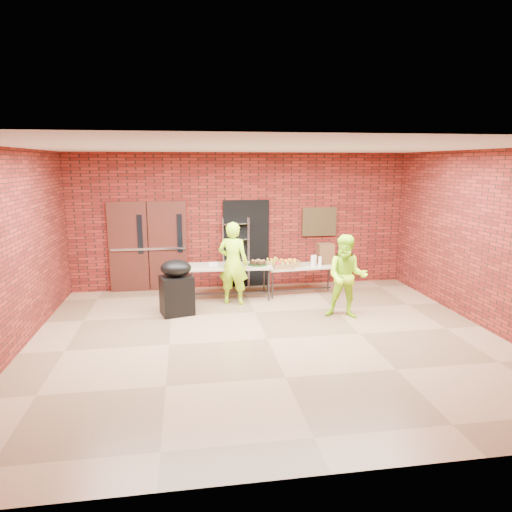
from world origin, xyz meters
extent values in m
cube|color=brown|center=(0.00, 0.00, -0.02)|extent=(8.00, 7.00, 0.04)
cube|color=silver|center=(0.00, 0.00, 3.22)|extent=(8.00, 7.00, 0.04)
cube|color=maroon|center=(0.00, 3.52, 1.60)|extent=(8.00, 0.04, 3.20)
cube|color=maroon|center=(0.00, -3.52, 1.60)|extent=(8.00, 0.04, 3.20)
cube|color=maroon|center=(-4.02, 0.00, 1.60)|extent=(0.04, 7.00, 3.20)
cube|color=maroon|center=(4.02, 0.00, 1.60)|extent=(0.04, 7.00, 3.20)
cube|color=#401612|center=(-2.65, 3.44, 1.05)|extent=(0.88, 0.08, 2.10)
cube|color=#401612|center=(-1.75, 3.44, 1.05)|extent=(0.88, 0.08, 2.10)
cube|color=black|center=(-2.37, 3.39, 1.35)|extent=(0.12, 0.02, 0.90)
cube|color=black|center=(-1.47, 3.39, 1.35)|extent=(0.12, 0.02, 0.90)
cube|color=silver|center=(-2.20, 3.38, 1.00)|extent=(1.70, 0.04, 0.05)
cube|color=black|center=(0.10, 3.46, 1.05)|extent=(1.10, 0.06, 2.10)
cube|color=#3D2E18|center=(1.90, 3.45, 1.55)|extent=(0.85, 0.04, 0.70)
cube|color=tan|center=(-0.40, 2.47, 0.74)|extent=(1.88, 0.86, 0.04)
cube|color=#313036|center=(-0.40, 2.47, 0.12)|extent=(1.64, 0.12, 0.03)
cylinder|color=#313036|center=(-1.22, 2.78, 0.36)|extent=(0.04, 0.04, 0.72)
cylinder|color=#313036|center=(0.42, 2.78, 0.36)|extent=(0.04, 0.04, 0.72)
cylinder|color=#313036|center=(-1.22, 2.16, 0.36)|extent=(0.04, 0.04, 0.72)
cylinder|color=#313036|center=(0.42, 2.16, 0.36)|extent=(0.04, 0.04, 0.72)
cube|color=tan|center=(1.25, 2.58, 0.65)|extent=(1.69, 0.82, 0.04)
cube|color=#313036|center=(1.25, 2.58, 0.11)|extent=(1.45, 0.16, 0.03)
cylinder|color=#313036|center=(0.52, 2.85, 0.32)|extent=(0.03, 0.03, 0.64)
cylinder|color=#313036|center=(1.98, 2.85, 0.32)|extent=(0.03, 0.03, 0.64)
cylinder|color=#313036|center=(0.52, 2.30, 0.32)|extent=(0.03, 0.03, 0.64)
cylinder|color=#313036|center=(1.98, 2.30, 0.32)|extent=(0.03, 0.03, 0.64)
cube|color=#A07740|center=(0.55, 2.52, 0.71)|extent=(0.45, 0.35, 0.07)
cube|color=#A07740|center=(0.95, 2.57, 0.71)|extent=(0.48, 0.37, 0.07)
cube|color=#A07740|center=(0.78, 2.40, 0.71)|extent=(0.46, 0.36, 0.07)
cylinder|color=#124516|center=(0.22, 2.42, 0.77)|extent=(0.44, 0.44, 0.02)
cube|color=white|center=(-0.76, 2.51, 0.79)|extent=(0.20, 0.13, 0.07)
cube|color=#4F2E1B|center=(1.84, 2.71, 0.90)|extent=(0.35, 0.32, 0.47)
cylinder|color=white|center=(1.48, 2.49, 0.79)|extent=(0.08, 0.08, 0.24)
cylinder|color=white|center=(1.64, 2.43, 0.78)|extent=(0.07, 0.07, 0.22)
cylinder|color=white|center=(1.56, 2.58, 0.79)|extent=(0.08, 0.08, 0.23)
cube|color=black|center=(-1.54, 1.58, 0.39)|extent=(0.72, 0.64, 0.77)
ellipsoid|color=black|center=(-1.54, 1.58, 0.94)|extent=(0.71, 0.65, 0.33)
imported|color=#B2FB1B|center=(-0.36, 2.11, 0.88)|extent=(0.75, 0.63, 1.76)
imported|color=#B2FB1B|center=(1.71, 0.90, 0.81)|extent=(0.96, 0.86, 1.62)
camera|label=1|loc=(-1.31, -7.24, 2.96)|focal=32.00mm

